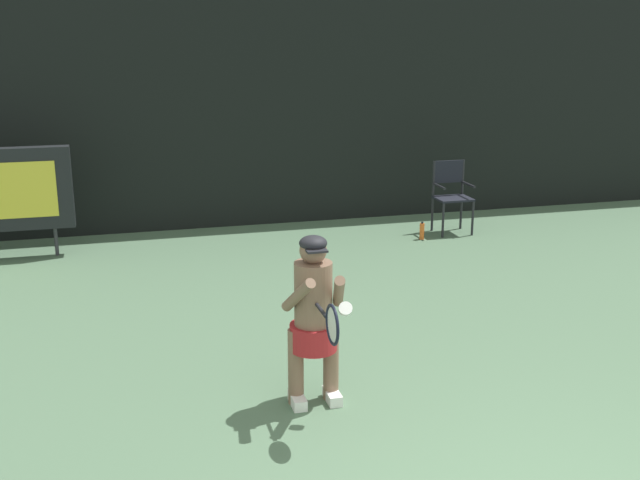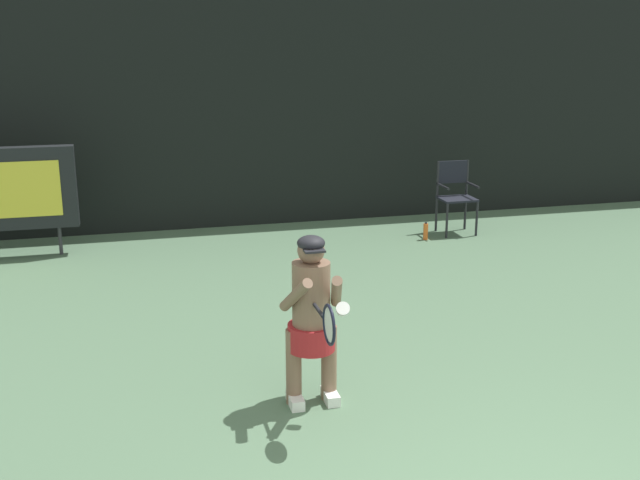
% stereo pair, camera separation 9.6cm
% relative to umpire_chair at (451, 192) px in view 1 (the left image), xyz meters
% --- Properties ---
extents(backdrop_screen, '(18.00, 0.12, 3.66)m').
position_rel_umpire_chair_xyz_m(backdrop_screen, '(-2.46, 1.26, 1.19)').
color(backdrop_screen, black).
rests_on(backdrop_screen, ground).
extents(umpire_chair, '(0.52, 0.44, 1.08)m').
position_rel_umpire_chair_xyz_m(umpire_chair, '(0.00, 0.00, 0.00)').
color(umpire_chair, black).
rests_on(umpire_chair, ground).
extents(water_bottle, '(0.07, 0.07, 0.27)m').
position_rel_umpire_chair_xyz_m(water_bottle, '(-0.58, -0.29, -0.50)').
color(water_bottle, '#D55F22').
rests_on(water_bottle, ground).
extents(tennis_player, '(0.53, 0.60, 1.43)m').
position_rel_umpire_chair_xyz_m(tennis_player, '(-3.40, -4.83, 0.15)').
color(tennis_player, white).
rests_on(tennis_player, ground).
extents(tennis_racket, '(0.03, 0.60, 0.31)m').
position_rel_umpire_chair_xyz_m(tennis_racket, '(-3.42, -5.40, 0.29)').
color(tennis_racket, black).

